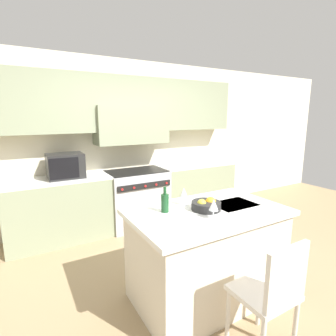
% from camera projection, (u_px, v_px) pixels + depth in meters
% --- Properties ---
extents(ground_plane, '(10.00, 10.00, 0.00)m').
position_uv_depth(ground_plane, '(199.00, 278.00, 2.94)').
color(ground_plane, '#997F5B').
extents(back_cabinetry, '(10.00, 0.46, 2.70)m').
position_uv_depth(back_cabinetry, '(129.00, 127.00, 4.35)').
color(back_cabinetry, beige).
rests_on(back_cabinetry, ground_plane).
extents(back_counter, '(3.81, 0.62, 0.92)m').
position_uv_depth(back_counter, '(136.00, 197.00, 4.37)').
color(back_counter, gray).
rests_on(back_counter, ground_plane).
extents(range_stove, '(0.95, 0.70, 0.92)m').
position_uv_depth(range_stove, '(137.00, 198.00, 4.35)').
color(range_stove, '#B7B7BC').
rests_on(range_stove, ground_plane).
extents(microwave, '(0.49, 0.40, 0.35)m').
position_uv_depth(microwave, '(65.00, 166.00, 3.72)').
color(microwave, black).
rests_on(microwave, back_counter).
extents(kitchen_island, '(1.48, 0.91, 0.92)m').
position_uv_depth(kitchen_island, '(206.00, 254.00, 2.58)').
color(kitchen_island, beige).
rests_on(kitchen_island, ground_plane).
extents(island_chair, '(0.42, 0.40, 0.95)m').
position_uv_depth(island_chair, '(272.00, 291.00, 1.90)').
color(island_chair, beige).
rests_on(island_chair, ground_plane).
extents(wine_bottle, '(0.07, 0.07, 0.24)m').
position_uv_depth(wine_bottle, '(165.00, 202.00, 2.42)').
color(wine_bottle, '#194723').
rests_on(wine_bottle, kitchen_island).
extents(wine_glass_near, '(0.08, 0.08, 0.18)m').
position_uv_depth(wine_glass_near, '(214.00, 205.00, 2.25)').
color(wine_glass_near, white).
rests_on(wine_glass_near, kitchen_island).
extents(wine_glass_far, '(0.08, 0.08, 0.18)m').
position_uv_depth(wine_glass_far, '(184.00, 193.00, 2.61)').
color(wine_glass_far, white).
rests_on(wine_glass_far, kitchen_island).
extents(fruit_bowl, '(0.28, 0.28, 0.12)m').
position_uv_depth(fruit_bowl, '(206.00, 205.00, 2.49)').
color(fruit_bowl, black).
rests_on(fruit_bowl, kitchen_island).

